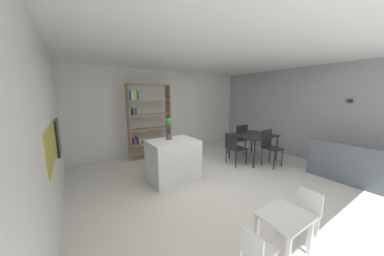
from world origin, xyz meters
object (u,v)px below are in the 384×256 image
object	(u,v)px
child_chair_left	(255,250)
child_table	(284,222)
dining_chair_far	(239,137)
potted_plant_on_island	(169,127)
child_chair_right	(306,211)
dining_chair_near	(269,144)
kitchen_island	(173,160)
dining_table	(253,137)
sofa	(364,170)
open_bookshelf	(146,119)
dining_chair_island_side	(234,146)
built_in_oven	(58,137)

from	to	relation	value
child_chair_left	child_table	bearing A→B (deg)	-91.00
child_chair_left	dining_chair_far	xyz separation A→B (m)	(2.87, 2.81, 0.27)
potted_plant_on_island	child_chair_right	xyz separation A→B (m)	(0.71, -2.55, -0.83)
child_table	dining_chair_near	bearing A→B (deg)	36.95
kitchen_island	child_chair_left	xyz separation A→B (m)	(-0.35, -2.42, -0.14)
dining_table	dining_chair_far	size ratio (longest dim) A/B	1.16
sofa	potted_plant_on_island	bearing A→B (deg)	52.67
open_bookshelf	dining_table	world-z (taller)	open_bookshelf
dining_table	kitchen_island	bearing A→B (deg)	177.23
child_table	dining_chair_island_side	distance (m)	2.81
built_in_oven	dining_chair_far	bearing A→B (deg)	-0.43
child_table	built_in_oven	bearing A→B (deg)	127.12
child_chair_right	dining_chair_island_side	bearing A→B (deg)	153.22
kitchen_island	dining_chair_near	xyz separation A→B (m)	(2.53, -0.64, 0.13)
built_in_oven	dining_chair_near	xyz separation A→B (m)	(4.52, -1.07, -0.56)
potted_plant_on_island	dining_chair_island_side	xyz separation A→B (m)	(1.78, -0.25, -0.65)
sofa	dining_chair_far	bearing A→B (deg)	15.13
sofa	kitchen_island	bearing A→B (deg)	53.94
child_chair_left	sofa	world-z (taller)	sofa
kitchen_island	dining_table	bearing A→B (deg)	-2.77
child_chair_right	dining_chair_island_side	world-z (taller)	dining_chair_island_side
potted_plant_on_island	sofa	bearing A→B (deg)	-37.33
dining_chair_far	dining_chair_near	bearing A→B (deg)	95.17
built_in_oven	dining_chair_near	world-z (taller)	built_in_oven
child_chair_right	dining_chair_far	world-z (taller)	dining_chair_far
potted_plant_on_island	dining_chair_island_side	bearing A→B (deg)	-7.88
sofa	child_chair_left	bearing A→B (deg)	90.67
built_in_oven	child_chair_left	distance (m)	3.39
dining_chair_near	child_chair_right	bearing A→B (deg)	-137.35
child_chair_left	sofa	bearing A→B (deg)	-90.43
child_chair_right	sofa	xyz separation A→B (m)	(2.58, 0.04, -0.05)
potted_plant_on_island	dining_table	distance (m)	2.61
open_bookshelf	dining_chair_near	distance (m)	3.52
child_table	open_bookshelf	bearing A→B (deg)	91.20
dining_chair_near	dining_chair_far	bearing A→B (deg)	89.04
dining_chair_far	sofa	world-z (taller)	dining_chair_far
dining_chair_far	sofa	xyz separation A→B (m)	(0.75, -2.77, -0.29)
open_bookshelf	child_table	size ratio (longest dim) A/B	3.93
child_chair_right	dining_chair_far	distance (m)	3.36
child_chair_right	child_chair_left	xyz separation A→B (m)	(-1.04, -0.00, -0.03)
dining_table	potted_plant_on_island	bearing A→B (deg)	174.32
kitchen_island	child_chair_left	world-z (taller)	kitchen_island
dining_chair_island_side	open_bookshelf	bearing A→B (deg)	45.77
built_in_oven	potted_plant_on_island	size ratio (longest dim) A/B	1.28
built_in_oven	kitchen_island	xyz separation A→B (m)	(1.99, -0.42, -0.69)
built_in_oven	kitchen_island	bearing A→B (deg)	-12.03
open_bookshelf	potted_plant_on_island	bearing A→B (deg)	-93.37
potted_plant_on_island	dining_chair_island_side	distance (m)	1.91
dining_table	dining_chair_island_side	bearing A→B (deg)	179.46
built_in_oven	open_bookshelf	bearing A→B (deg)	33.79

